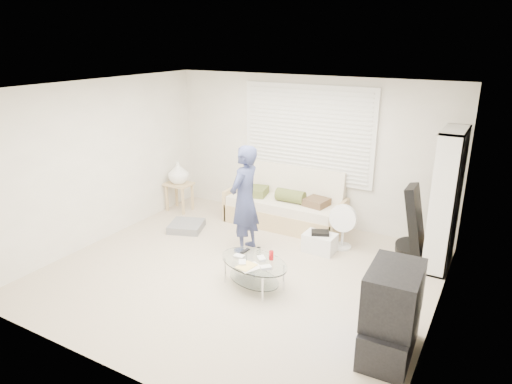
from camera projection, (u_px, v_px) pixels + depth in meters
The scene contains 13 objects.
ground at pixel (239, 273), 6.28m from camera, with size 5.00×5.00×0.00m, color #C0AF95.
room_shell at pixel (256, 150), 6.15m from camera, with size 5.02×4.52×2.51m.
window_blinds at pixel (307, 134), 7.59m from camera, with size 2.32×0.08×1.62m.
futon_sofa at pixel (285, 207), 7.81m from camera, with size 2.03×0.82×0.99m.
grey_floor_pillow at pixel (186, 226), 7.67m from camera, with size 0.53×0.53×0.12m, color slate.
side_table at pixel (178, 175), 8.33m from camera, with size 0.47×0.38×0.93m.
bookshelf at pixel (445, 200), 6.19m from camera, with size 0.31×0.82×1.96m.
guitar_case at pixel (414, 230), 6.44m from camera, with size 0.42×0.42×1.12m.
floor_fan at pixel (343, 223), 6.91m from camera, with size 0.42×0.29×0.71m.
storage_bin at pixel (320, 242), 6.87m from camera, with size 0.48×0.34×0.33m.
tv_unit at pixel (391, 313), 4.55m from camera, with size 0.52×0.90×0.96m.
coffee_table at pixel (254, 266), 5.84m from camera, with size 1.12×0.86×0.49m.
standing_person at pixel (245, 200), 6.70m from camera, with size 0.59×0.39×1.63m, color navy.
Camera 1 is at (2.95, -4.75, 3.08)m, focal length 32.00 mm.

